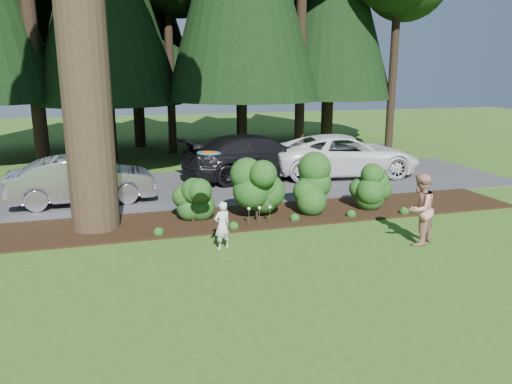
{
  "coord_description": "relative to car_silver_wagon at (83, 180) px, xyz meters",
  "views": [
    {
      "loc": [
        -4.06,
        -10.18,
        4.15
      ],
      "look_at": [
        -0.77,
        1.11,
        1.3
      ],
      "focal_mm": 35.0,
      "sensor_mm": 36.0,
      "label": 1
    }
  ],
  "objects": [
    {
      "name": "ground",
      "position": [
        5.03,
        -6.3,
        -0.78
      ],
      "size": [
        80.0,
        80.0,
        0.0
      ],
      "primitive_type": "plane",
      "color": "#2D5D1A",
      "rests_on": "ground"
    },
    {
      "name": "mulch_bed",
      "position": [
        5.03,
        -3.05,
        -0.75
      ],
      "size": [
        16.0,
        2.5,
        0.05
      ],
      "primitive_type": "cube",
      "color": "black",
      "rests_on": "ground"
    },
    {
      "name": "driveway",
      "position": [
        5.03,
        1.2,
        -0.76
      ],
      "size": [
        22.0,
        6.0,
        0.03
      ],
      "primitive_type": "cube",
      "color": "#38383A",
      "rests_on": "ground"
    },
    {
      "name": "shrub_row",
      "position": [
        5.8,
        -3.17,
        0.03
      ],
      "size": [
        6.53,
        1.6,
        1.61
      ],
      "color": "#193C12",
      "rests_on": "ground"
    },
    {
      "name": "lily_cluster",
      "position": [
        4.73,
        -3.9,
        -0.28
      ],
      "size": [
        0.69,
        0.09,
        0.57
      ],
      "color": "#193C12",
      "rests_on": "ground"
    },
    {
      "name": "car_silver_wagon",
      "position": [
        0.0,
        0.0,
        0.0
      ],
      "size": [
        4.63,
        1.86,
        1.49
      ],
      "primitive_type": "imported",
      "rotation": [
        0.0,
        0.0,
        1.63
      ],
      "color": "#ACACB1",
      "rests_on": "driveway"
    },
    {
      "name": "car_white_suv",
      "position": [
        9.98,
        1.65,
        0.08
      ],
      "size": [
        6.24,
        3.47,
        1.65
      ],
      "primitive_type": "imported",
      "rotation": [
        0.0,
        0.0,
        1.44
      ],
      "color": "white",
      "rests_on": "driveway"
    },
    {
      "name": "car_dark_suv",
      "position": [
        6.43,
        2.14,
        0.11
      ],
      "size": [
        6.23,
        3.33,
        1.72
      ],
      "primitive_type": "imported",
      "rotation": [
        0.0,
        0.0,
        1.73
      ],
      "color": "black",
      "rests_on": "driveway"
    },
    {
      "name": "child",
      "position": [
        3.37,
        -5.37,
        -0.19
      ],
      "size": [
        0.49,
        0.41,
        1.17
      ],
      "primitive_type": "imported",
      "rotation": [
        0.0,
        0.0,
        3.49
      ],
      "color": "white",
      "rests_on": "ground"
    },
    {
      "name": "adult",
      "position": [
        8.06,
        -6.39,
        0.11
      ],
      "size": [
        1.09,
        1.03,
        1.77
      ],
      "primitive_type": "imported",
      "rotation": [
        0.0,
        0.0,
        3.72
      ],
      "color": "red",
      "rests_on": "ground"
    },
    {
      "name": "frisbee",
      "position": [
        3.05,
        -5.54,
        1.59
      ],
      "size": [
        0.54,
        0.54,
        0.06
      ],
      "color": "#176C82",
      "rests_on": "ground"
    }
  ]
}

